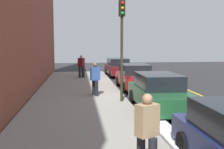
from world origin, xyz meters
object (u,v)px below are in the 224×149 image
Objects in this scene: pedestrian_blue_coat at (95,78)px; rolling_suitcase at (83,73)px; pedestrian_burgundy_coat at (81,66)px; parked_car_red at (135,77)px; parked_car_maroon at (118,67)px; pedestrian_tan_coat at (147,131)px; parked_car_green at (159,92)px; traffic_light_pole at (122,34)px.

rolling_suitcase is (-8.02, -0.47, -0.61)m from pedestrian_blue_coat.
pedestrian_burgundy_coat is at bearing -175.45° from pedestrian_blue_coat.
pedestrian_burgundy_coat is at bearing -147.41° from parked_car_red.
pedestrian_tan_coat is at bearing -6.28° from parked_car_maroon.
parked_car_red is 3.72m from pedestrian_blue_coat.
parked_car_maroon is 3.40m from rolling_suitcase.
parked_car_maroon is at bearing 179.82° from parked_car_green.
parked_car_red is at bearing 29.71° from rolling_suitcase.
pedestrian_blue_coat is 0.37× the size of traffic_light_pole.
parked_car_maroon is 11.51m from traffic_light_pole.
pedestrian_blue_coat is (9.58, -2.53, 0.28)m from parked_car_maroon.
rolling_suitcase is (-16.65, -1.00, -0.59)m from pedestrian_tan_coat.
parked_car_green is 2.68× the size of pedestrian_burgundy_coat.
pedestrian_blue_coat reaches higher than pedestrian_tan_coat.
pedestrian_burgundy_coat is 9.63m from traffic_light_pole.
parked_car_green is (5.49, -0.09, 0.00)m from parked_car_red.
traffic_light_pole reaches higher than pedestrian_burgundy_coat.
parked_car_maroon is at bearing 121.45° from pedestrian_burgundy_coat.
traffic_light_pole is 4.93× the size of rolling_suitcase.
rolling_suitcase is at bearing -176.63° from pedestrian_blue_coat.
parked_car_red is 0.94× the size of traffic_light_pole.
pedestrian_blue_coat is at bearing -144.99° from traffic_light_pole.
pedestrian_burgundy_coat is 0.38× the size of traffic_light_pole.
traffic_light_pole is at bearing 10.53° from pedestrian_burgundy_coat.
parked_car_maroon is 9.91m from pedestrian_blue_coat.
pedestrian_burgundy_coat reaches higher than parked_car_green.
pedestrian_blue_coat is at bearing 3.37° from rolling_suitcase.
parked_car_red is 5.11m from traffic_light_pole.
pedestrian_burgundy_coat is (-10.48, -3.10, 0.32)m from parked_car_green.
pedestrian_tan_coat is (5.81, -1.96, 0.26)m from parked_car_green.
pedestrian_blue_coat reaches higher than parked_car_red.
pedestrian_tan_coat is at bearing -18.67° from parked_car_green.
pedestrian_blue_coat is at bearing 4.55° from pedestrian_burgundy_coat.
pedestrian_blue_coat reaches higher than parked_car_maroon.
pedestrian_burgundy_coat is at bearing -20.68° from rolling_suitcase.
parked_car_red is 0.91× the size of parked_car_green.
traffic_light_pole is at bearing 175.30° from pedestrian_tan_coat.
pedestrian_tan_coat is 7.40m from traffic_light_pole.
pedestrian_tan_coat is at bearing -4.70° from traffic_light_pole.
traffic_light_pole reaches higher than rolling_suitcase.
pedestrian_tan_coat reaches higher than rolling_suitcase.
pedestrian_burgundy_coat reaches higher than rolling_suitcase.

